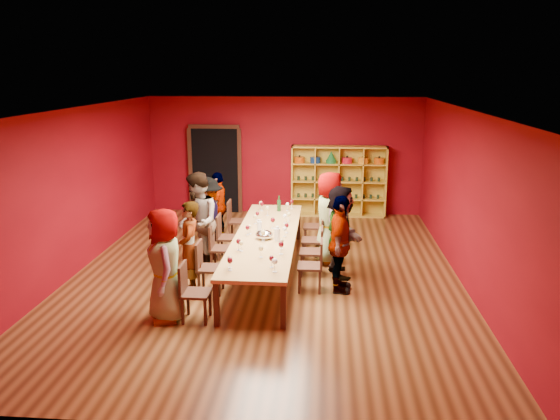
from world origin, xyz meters
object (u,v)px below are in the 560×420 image
Objects in this scene: shelving_unit at (338,178)px; chair_person_right_2 at (316,249)px; chair_person_left_2 at (218,245)px; person_right_2 at (340,231)px; person_right_3 at (329,218)px; chair_person_left_1 at (206,264)px; person_right_4 at (330,212)px; person_left_2 at (198,222)px; chair_person_left_4 at (234,218)px; chair_person_right_3 at (316,237)px; chair_person_left_0 at (191,289)px; person_left_0 at (165,265)px; person_left_4 at (219,206)px; spittoon_bowl at (264,235)px; chair_person_right_1 at (315,263)px; person_left_3 at (208,218)px; tasting_table at (266,237)px; chair_person_right_4 at (317,224)px; person_left_1 at (189,248)px; chair_person_left_3 at (224,234)px; wine_bottle at (279,205)px; person_right_1 at (340,244)px.

shelving_unit reaches higher than chair_person_right_2.
chair_person_right_2 is (1.82, -0.05, 0.00)m from chair_person_left_2.
person_right_3 reaches higher than person_right_2.
person_right_4 reaches higher than chair_person_left_1.
chair_person_right_2 is at bearing 67.33° from person_left_2.
chair_person_left_4 is 1.00× the size of chair_person_right_2.
chair_person_right_3 is at bearing -34.41° from chair_person_left_4.
chair_person_left_0 is 0.52× the size of person_left_0.
chair_person_left_0 is at bearing -123.62° from chair_person_right_3.
spittoon_bowl is at bearing 31.32° from person_left_4.
chair_person_right_1 is 0.50× the size of person_right_3.
chair_person_left_2 is 2.20m from person_right_3.
shelving_unit is at bearing 83.51° from chair_person_right_2.
person_left_3 is 2.63m from chair_person_right_1.
person_left_4 is at bearing 172.34° from person_left_3.
person_left_2 is at bearing 1.53° from person_left_4.
chair_person_left_4 is 2.12m from person_right_4.
chair_person_right_4 is (0.91, 1.71, -0.20)m from tasting_table.
person_left_1 reaches higher than spittoon_bowl.
chair_person_right_4 is (2.09, 2.65, -0.29)m from person_left_1.
spittoon_bowl is (1.18, 0.70, 0.04)m from person_left_1.
chair_person_left_4 is at bearing 145.59° from chair_person_right_3.
chair_person_left_0 is at bearing 69.10° from person_left_0.
chair_person_left_4 is (0.32, 1.21, -0.32)m from person_left_3.
person_right_3 is at bearing 80.15° from person_left_3.
chair_person_left_3 is (0.00, 0.69, 0.00)m from chair_person_left_2.
chair_person_left_4 is 0.43m from person_left_4.
tasting_table is 1.29m from person_left_2.
person_right_4 is at bearing 55.39° from tasting_table.
chair_person_right_4 is at bearing 128.56° from person_left_0.
chair_person_left_1 is at bearing -110.60° from wine_bottle.
chair_person_right_1 is 2.69× the size of wine_bottle.
chair_person_left_3 is at bearing 158.00° from chair_person_right_2.
person_right_2 is (2.25, -0.05, 0.34)m from chair_person_left_2.
person_right_4 is (0.27, 1.67, 0.27)m from chair_person_right_2.
person_right_1 is (2.59, -0.80, -0.10)m from person_left_2.
spittoon_bowl is (-0.91, -1.95, 0.33)m from chair_person_right_4.
chair_person_left_2 is at bearing 147.79° from person_right_4.
chair_person_left_1 is 0.58× the size of person_right_4.
spittoon_bowl is (-1.18, -1.95, 0.06)m from person_right_4.
person_left_2 is 1.12× the size of person_right_1.
wine_bottle reaches higher than chair_person_left_2.
chair_person_right_2 is at bearing 28.42° from chair_person_left_1.
person_left_3 reaches higher than chair_person_left_1.
person_right_3 is (2.06, 2.74, 0.40)m from chair_person_left_0.
person_left_2 reaches higher than person_right_4.
chair_person_left_0 is at bearing -117.30° from spittoon_bowl.
person_left_1 reaches higher than chair_person_left_1.
person_left_2 is at bearing -117.48° from chair_person_left_3.
chair_person_left_0 is 1.00× the size of chair_person_left_1.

